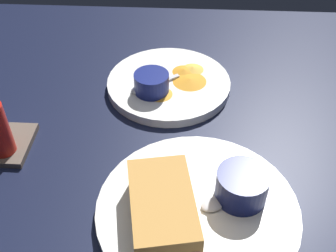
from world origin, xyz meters
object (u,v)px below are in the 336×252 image
at_px(ramekin_dark_sauce, 242,185).
at_px(plate_chips_companion, 169,84).
at_px(ramekin_light_gravy, 152,82).
at_px(plate_sandwich_main, 197,210).
at_px(sandwich_half_near, 162,209).
at_px(spoon_by_gravy_ramekin, 146,87).
at_px(spoon_by_dark_ramekin, 204,208).

bearing_deg(ramekin_dark_sauce, plate_chips_companion, 23.03).
bearing_deg(ramekin_light_gravy, ramekin_dark_sauce, -148.50).
relative_size(ramekin_dark_sauce, ramekin_light_gravy, 1.13).
bearing_deg(ramekin_light_gravy, plate_sandwich_main, -161.67).
bearing_deg(plate_chips_companion, ramekin_dark_sauce, -156.97).
bearing_deg(sandwich_half_near, ramekin_light_gravy, 7.75).
distance_m(plate_sandwich_main, sandwich_half_near, 0.06).
distance_m(plate_chips_companion, ramekin_light_gravy, 0.05).
distance_m(ramekin_dark_sauce, ramekin_light_gravy, 0.26).
relative_size(plate_sandwich_main, spoon_by_gravy_ramekin, 3.00).
bearing_deg(spoon_by_dark_ramekin, ramekin_light_gravy, 19.56).
height_order(sandwich_half_near, ramekin_light_gravy, sandwich_half_near).
bearing_deg(sandwich_half_near, ramekin_dark_sauce, -66.11).
xyz_separation_m(ramekin_dark_sauce, ramekin_light_gravy, (0.22, 0.14, -0.00)).
bearing_deg(spoon_by_dark_ramekin, sandwich_half_near, 110.64).
height_order(plate_sandwich_main, spoon_by_gravy_ramekin, spoon_by_gravy_ramekin).
distance_m(plate_chips_companion, spoon_by_gravy_ramekin, 0.05).
distance_m(sandwich_half_near, ramekin_dark_sauce, 0.11).
bearing_deg(plate_chips_companion, spoon_by_dark_ramekin, -167.88).
bearing_deg(spoon_by_gravy_ramekin, sandwich_half_near, -170.15).
distance_m(plate_sandwich_main, plate_chips_companion, 0.28).
height_order(spoon_by_dark_ramekin, spoon_by_gravy_ramekin, same).
xyz_separation_m(sandwich_half_near, ramekin_dark_sauce, (0.04, -0.10, -0.00)).
relative_size(plate_chips_companion, ramekin_light_gravy, 3.68).
bearing_deg(spoon_by_gravy_ramekin, spoon_by_dark_ramekin, -158.65).
distance_m(sandwich_half_near, ramekin_light_gravy, 0.27).
relative_size(plate_sandwich_main, plate_chips_companion, 1.19).
relative_size(sandwich_half_near, spoon_by_dark_ramekin, 1.52).
relative_size(plate_sandwich_main, ramekin_light_gravy, 4.39).
relative_size(spoon_by_dark_ramekin, plate_chips_companion, 0.42).
xyz_separation_m(sandwich_half_near, spoon_by_dark_ramekin, (0.02, -0.05, -0.02)).
distance_m(plate_sandwich_main, spoon_by_dark_ramekin, 0.01).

